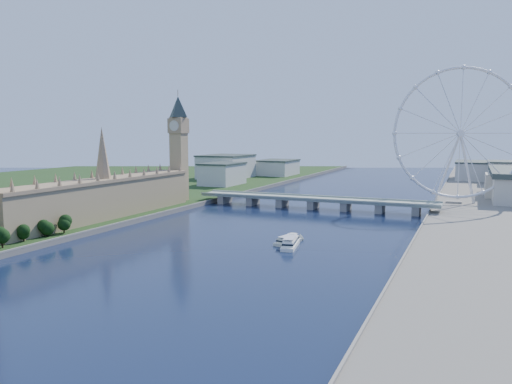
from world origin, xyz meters
The scene contains 8 objects.
ground centered at (0.00, 0.00, 0.00)m, with size 2000.00×2000.00×0.00m, color #192947.
parliament_range centered at (-128.00, 170.00, 18.48)m, with size 24.00×200.00×70.00m.
big_ben centered at (-128.00, 278.00, 66.57)m, with size 20.02×20.02×110.00m.
westminster_bridge centered at (0.00, 300.00, 6.63)m, with size 220.00×22.00×9.50m.
london_eye centered at (119.98, 355.08, 67.52)m, with size 113.60×39.12×124.30m.
city_skyline centered at (39.22, 560.08, 16.96)m, with size 505.00×280.00×32.00m.
tour_boat_near centered at (28.72, 152.68, 0.00)m, with size 6.46×25.50×5.59m, color beige, non-canonical shape.
tour_boat_far centered at (33.36, 144.22, 0.00)m, with size 7.93×30.99×6.86m, color white, non-canonical shape.
Camera 1 is at (131.08, -132.29, 67.37)m, focal length 35.00 mm.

